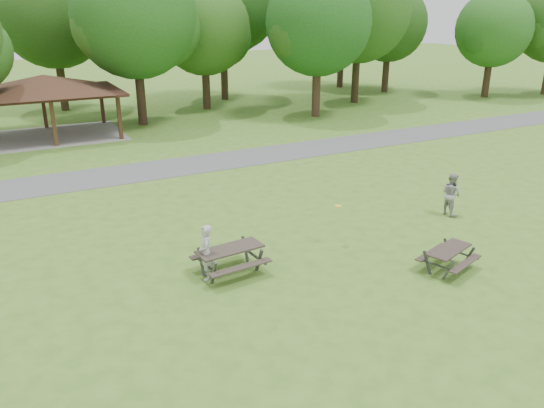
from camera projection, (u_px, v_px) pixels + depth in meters
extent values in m
plane|color=#426F1F|center=(307.00, 299.00, 14.64)|extent=(160.00, 160.00, 0.00)
cube|color=#4E4E51|center=(161.00, 169.00, 26.27)|extent=(120.00, 3.20, 0.02)
cube|color=#3C2716|center=(54.00, 124.00, 30.14)|extent=(0.22, 0.22, 2.60)
cube|color=#3D2316|center=(44.00, 109.00, 34.63)|extent=(0.22, 0.22, 2.60)
cube|color=#321F12|center=(120.00, 118.00, 31.74)|extent=(0.22, 0.22, 2.60)
cube|color=#331D12|center=(102.00, 104.00, 36.23)|extent=(0.22, 0.22, 2.60)
cube|color=black|center=(45.00, 93.00, 31.90)|extent=(8.60, 6.60, 0.16)
pyramid|color=#341E14|center=(44.00, 83.00, 31.70)|extent=(7.01, 7.01, 1.00)
cube|color=gray|center=(52.00, 136.00, 32.83)|extent=(8.40, 6.40, 0.03)
cylinder|color=black|center=(141.00, 95.00, 35.56)|extent=(0.60, 0.60, 4.02)
sphere|color=#184A15|center=(134.00, 15.00, 33.81)|extent=(8.00, 8.00, 8.00)
sphere|color=#1C4915|center=(161.00, 28.00, 35.11)|extent=(5.20, 5.20, 5.20)
sphere|color=#214E16|center=(110.00, 26.00, 33.16)|extent=(4.80, 4.80, 4.80)
cylinder|color=black|center=(206.00, 87.00, 41.17)|extent=(0.60, 0.60, 3.43)
sphere|color=#224F16|center=(204.00, 28.00, 39.65)|extent=(7.00, 7.00, 7.00)
sphere|color=#184614|center=(222.00, 37.00, 40.83)|extent=(4.55, 4.55, 4.55)
sphere|color=#164614|center=(187.00, 36.00, 39.06)|extent=(4.20, 4.20, 4.20)
cylinder|color=#322116|center=(316.00, 90.00, 38.31)|extent=(0.60, 0.60, 3.78)
sphere|color=#144614|center=(318.00, 22.00, 36.68)|extent=(7.40, 7.40, 7.40)
sphere|color=#214F16|center=(335.00, 32.00, 37.91)|extent=(4.81, 4.81, 4.81)
sphere|color=#1D4513|center=(301.00, 31.00, 36.06)|extent=(4.44, 4.44, 4.44)
cylinder|color=black|center=(355.00, 77.00, 43.74)|extent=(0.60, 0.60, 4.20)
sphere|color=#1D4914|center=(359.00, 10.00, 41.93)|extent=(8.20, 8.20, 8.20)
sphere|color=#144413|center=(375.00, 21.00, 43.26)|extent=(5.33, 5.33, 5.33)
sphere|color=#1B4915|center=(343.00, 19.00, 41.27)|extent=(4.92, 4.92, 4.92)
cylinder|color=black|center=(386.00, 72.00, 49.36)|extent=(0.60, 0.60, 3.57)
sphere|color=#193F12|center=(389.00, 23.00, 47.84)|extent=(6.80, 6.80, 6.80)
sphere|color=#154914|center=(400.00, 31.00, 48.99)|extent=(4.42, 4.42, 4.42)
sphere|color=#174614|center=(378.00, 30.00, 47.26)|extent=(4.08, 4.08, 4.08)
cylinder|color=black|center=(487.00, 78.00, 46.60)|extent=(0.60, 0.60, 3.36)
sphere|color=#1A4E16|center=(494.00, 29.00, 45.16)|extent=(6.40, 6.40, 6.40)
sphere|color=#173F12|center=(501.00, 36.00, 46.26)|extent=(4.16, 4.16, 4.16)
sphere|color=#164413|center=(484.00, 35.00, 44.61)|extent=(3.84, 3.84, 3.84)
cylinder|color=#312116|center=(62.00, 83.00, 40.46)|extent=(0.60, 0.60, 4.13)
sphere|color=#1D4714|center=(52.00, 13.00, 38.68)|extent=(8.00, 8.00, 8.00)
sphere|color=#144513|center=(79.00, 24.00, 39.99)|extent=(5.20, 5.20, 5.20)
sphere|color=#154112|center=(30.00, 22.00, 38.03)|extent=(4.80, 4.80, 4.80)
cylinder|color=black|center=(224.00, 72.00, 45.18)|extent=(0.60, 0.60, 4.55)
sphere|color=#163F12|center=(222.00, 5.00, 43.28)|extent=(8.40, 8.40, 8.40)
sphere|color=#1C4814|center=(242.00, 15.00, 44.64)|extent=(5.46, 5.46, 5.46)
sphere|color=#194714|center=(204.00, 13.00, 42.61)|extent=(5.04, 5.04, 5.04)
cylinder|color=black|center=(341.00, 65.00, 52.11)|extent=(0.60, 0.60, 4.27)
sphere|color=#154513|center=(343.00, 10.00, 50.30)|extent=(8.00, 8.00, 8.00)
sphere|color=#1C4814|center=(356.00, 18.00, 51.61)|extent=(5.20, 5.20, 5.20)
sphere|color=#164A15|center=(330.00, 16.00, 49.66)|extent=(4.80, 4.80, 4.80)
cube|color=#2F2822|center=(230.00, 249.00, 15.77)|extent=(2.05, 0.96, 0.05)
cube|color=#302923|center=(241.00, 267.00, 15.36)|extent=(2.01, 0.46, 0.04)
cube|color=#2B241F|center=(220.00, 251.00, 16.40)|extent=(2.01, 0.46, 0.04)
cube|color=#434346|center=(214.00, 273.00, 15.19)|extent=(0.10, 0.42, 0.86)
cube|color=#444447|center=(201.00, 262.00, 15.85)|extent=(0.10, 0.42, 0.86)
cube|color=#434346|center=(207.00, 266.00, 15.51)|extent=(0.21, 1.62, 0.05)
cube|color=#454548|center=(259.00, 260.00, 15.96)|extent=(0.10, 0.42, 0.86)
cube|color=#3E3E40|center=(246.00, 250.00, 16.62)|extent=(0.10, 0.42, 0.86)
cube|color=#434346|center=(252.00, 254.00, 16.28)|extent=(0.21, 1.62, 0.05)
cube|color=#2D2521|center=(449.00, 250.00, 16.03)|extent=(1.79, 1.14, 0.05)
cube|color=#312723|center=(465.00, 263.00, 15.77)|extent=(1.66, 0.74, 0.04)
cube|color=#2F2622|center=(432.00, 252.00, 16.49)|extent=(1.66, 0.74, 0.04)
cube|color=#454547|center=(449.00, 270.00, 15.49)|extent=(0.16, 0.35, 0.72)
cube|color=#39393C|center=(427.00, 263.00, 15.95)|extent=(0.16, 0.35, 0.72)
cube|color=#39383B|center=(438.00, 266.00, 15.71)|extent=(0.47, 1.31, 0.05)
cube|color=#3C3C3E|center=(468.00, 256.00, 16.35)|extent=(0.16, 0.35, 0.72)
cube|color=#3F3F41|center=(447.00, 250.00, 16.81)|extent=(0.16, 0.35, 0.72)
cube|color=#474749|center=(458.00, 252.00, 16.57)|extent=(0.47, 1.31, 0.05)
cylinder|color=yellow|center=(338.00, 206.00, 17.55)|extent=(0.25, 0.25, 0.02)
imported|color=#A7A8AA|center=(206.00, 252.00, 15.48)|extent=(0.57, 0.71, 1.68)
imported|color=#969698|center=(451.00, 194.00, 20.30)|extent=(0.64, 0.81, 1.66)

